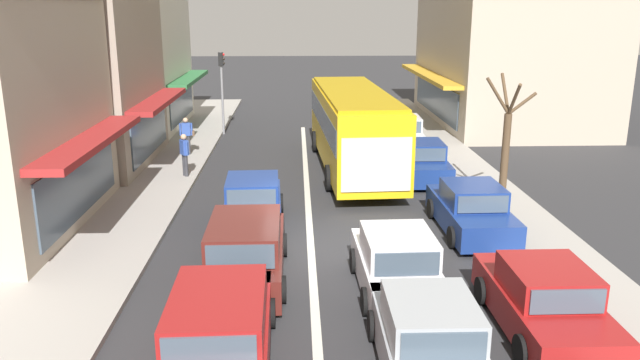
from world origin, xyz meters
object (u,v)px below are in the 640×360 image
at_px(parked_sedan_kerb_second, 471,210).
at_px(parked_hatchback_kerb_rear, 402,133).
at_px(hatchback_queue_far_back, 396,264).
at_px(street_tree_right, 505,150).
at_px(wagon_queue_gap_filler, 220,331).
at_px(parked_sedan_kerb_front, 544,302).
at_px(traffic_light_downstreet, 222,79).
at_px(hatchback_adjacent_lane_trail, 253,203).
at_px(wagon_behind_bus_mid, 246,251).
at_px(pedestrian_browsing_midblock, 184,152).
at_px(city_bus, 353,124).
at_px(parked_sedan_kerb_third, 421,162).
at_px(pedestrian_with_handbag_near, 187,134).
at_px(hatchback_behind_bus_near, 427,338).

height_order(parked_sedan_kerb_second, parked_hatchback_kerb_rear, parked_hatchback_kerb_rear).
height_order(hatchback_queue_far_back, parked_hatchback_kerb_rear, same).
relative_size(parked_sedan_kerb_second, street_tree_right, 0.97).
xyz_separation_m(hatchback_queue_far_back, parked_hatchback_kerb_rear, (2.68, 15.29, 0.00)).
relative_size(wagon_queue_gap_filler, hatchback_queue_far_back, 1.21).
relative_size(parked_sedan_kerb_front, traffic_light_downstreet, 1.00).
xyz_separation_m(hatchback_adjacent_lane_trail, street_tree_right, (7.90, 0.99, 1.35)).
bearing_deg(wagon_behind_bus_mid, pedestrian_browsing_midblock, 108.05).
distance_m(city_bus, parked_sedan_kerb_third, 3.14).
relative_size(parked_hatchback_kerb_rear, pedestrian_with_handbag_near, 2.30).
xyz_separation_m(city_bus, parked_sedan_kerb_second, (2.81, -7.40, -1.22)).
relative_size(hatchback_behind_bus_near, traffic_light_downstreet, 0.88).
bearing_deg(parked_sedan_kerb_second, pedestrian_browsing_midblock, 146.59).
height_order(hatchback_adjacent_lane_trail, traffic_light_downstreet, traffic_light_downstreet).
bearing_deg(parked_hatchback_kerb_rear, city_bus, -124.12).
height_order(hatchback_queue_far_back, parked_sedan_kerb_second, hatchback_queue_far_back).
height_order(parked_sedan_kerb_front, pedestrian_browsing_midblock, pedestrian_browsing_midblock).
bearing_deg(pedestrian_browsing_midblock, pedestrian_with_handbag_near, 98.25).
height_order(hatchback_queue_far_back, wagon_behind_bus_mid, wagon_behind_bus_mid).
relative_size(hatchback_adjacent_lane_trail, parked_sedan_kerb_third, 0.89).
relative_size(wagon_behind_bus_mid, traffic_light_downstreet, 1.07).
height_order(wagon_queue_gap_filler, parked_sedan_kerb_second, wagon_queue_gap_filler).
distance_m(city_bus, parked_sedan_kerb_second, 8.01).
distance_m(parked_sedan_kerb_front, street_tree_right, 7.96).
distance_m(hatchback_queue_far_back, parked_hatchback_kerb_rear, 15.52).
distance_m(traffic_light_downstreet, pedestrian_browsing_midblock, 9.05).
height_order(hatchback_adjacent_lane_trail, pedestrian_with_handbag_near, pedestrian_with_handbag_near).
distance_m(traffic_light_downstreet, street_tree_right, 16.80).
distance_m(hatchback_behind_bus_near, parked_sedan_kerb_third, 13.44).
bearing_deg(parked_sedan_kerb_front, parked_sedan_kerb_second, 88.68).
xyz_separation_m(parked_sedan_kerb_second, parked_sedan_kerb_third, (-0.31, 5.96, 0.00)).
xyz_separation_m(parked_sedan_kerb_front, parked_sedan_kerb_third, (-0.17, 11.81, 0.00)).
xyz_separation_m(city_bus, wagon_queue_gap_filler, (-3.69, -14.33, -1.14)).
xyz_separation_m(hatchback_behind_bus_near, hatchback_queue_far_back, (-0.04, 3.30, 0.00)).
distance_m(parked_sedan_kerb_front, parked_sedan_kerb_second, 5.86).
distance_m(hatchback_behind_bus_near, wagon_queue_gap_filler, 3.72).
distance_m(parked_hatchback_kerb_rear, pedestrian_with_handbag_near, 9.85).
relative_size(hatchback_adjacent_lane_trail, wagon_behind_bus_mid, 0.83).
bearing_deg(wagon_queue_gap_filler, hatchback_queue_far_back, 39.05).
bearing_deg(pedestrian_browsing_midblock, city_bus, 10.73).
bearing_deg(parked_sedan_kerb_front, parked_sedan_kerb_third, 90.84).
bearing_deg(parked_hatchback_kerb_rear, street_tree_right, -80.23).
height_order(hatchback_adjacent_lane_trail, pedestrian_browsing_midblock, pedestrian_browsing_midblock).
relative_size(city_bus, street_tree_right, 2.50).
height_order(hatchback_queue_far_back, pedestrian_browsing_midblock, pedestrian_browsing_midblock).
distance_m(parked_sedan_kerb_second, street_tree_right, 2.73).
xyz_separation_m(traffic_light_downstreet, pedestrian_browsing_midblock, (-0.49, -8.86, -1.79)).
bearing_deg(traffic_light_downstreet, hatchback_behind_bus_near, -74.78).
bearing_deg(hatchback_behind_bus_near, pedestrian_with_handbag_near, 112.53).
bearing_deg(city_bus, street_tree_right, -52.42).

